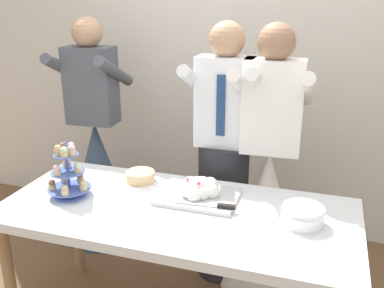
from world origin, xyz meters
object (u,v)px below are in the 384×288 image
at_px(round_cake, 140,178).
at_px(person_groom, 223,170).
at_px(cupcake_stand, 68,174).
at_px(person_bride, 266,202).
at_px(plate_stack, 303,215).
at_px(main_cake_tray, 199,191).
at_px(person_guest, 98,166).
at_px(dessert_table, 176,221).

bearing_deg(round_cake, person_groom, 44.76).
distance_m(cupcake_stand, person_bride, 1.20).
bearing_deg(person_bride, plate_stack, -66.58).
distance_m(cupcake_stand, round_cake, 0.41).
bearing_deg(main_cake_tray, person_guest, 146.87).
relative_size(dessert_table, person_bride, 1.08).
distance_m(dessert_table, cupcake_stand, 0.63).
height_order(cupcake_stand, plate_stack, cupcake_stand).
xyz_separation_m(cupcake_stand, person_groom, (0.69, 0.66, -0.15)).
xyz_separation_m(main_cake_tray, person_bride, (0.30, 0.45, -0.23)).
bearing_deg(person_guest, person_groom, -9.40).
height_order(person_groom, person_bride, same).
distance_m(dessert_table, person_guest, 1.21).
bearing_deg(cupcake_stand, dessert_table, 3.58).
xyz_separation_m(main_cake_tray, person_guest, (-0.99, 0.65, -0.23)).
xyz_separation_m(person_groom, person_bride, (0.29, -0.03, -0.16)).
height_order(round_cake, person_guest, person_guest).
bearing_deg(plate_stack, cupcake_stand, -176.38).
xyz_separation_m(dessert_table, round_cake, (-0.30, 0.23, 0.10)).
relative_size(dessert_table, cupcake_stand, 5.90).
relative_size(cupcake_stand, plate_stack, 1.52).
bearing_deg(plate_stack, person_guest, 153.86).
bearing_deg(person_bride, person_guest, 171.30).
distance_m(cupcake_stand, plate_stack, 1.22).
relative_size(cupcake_stand, main_cake_tray, 0.70).
height_order(round_cake, person_groom, person_groom).
distance_m(plate_stack, person_groom, 0.79).
relative_size(main_cake_tray, round_cake, 1.81).
distance_m(dessert_table, plate_stack, 0.63).
xyz_separation_m(dessert_table, person_groom, (0.09, 0.62, 0.05)).
distance_m(main_cake_tray, plate_stack, 0.55).
height_order(main_cake_tray, round_cake, main_cake_tray).
distance_m(dessert_table, round_cake, 0.40).
bearing_deg(plate_stack, round_cake, 168.08).
xyz_separation_m(round_cake, person_groom, (0.39, 0.39, -0.06)).
xyz_separation_m(cupcake_stand, main_cake_tray, (0.67, 0.18, -0.08)).
bearing_deg(person_guest, plate_stack, -26.14).
xyz_separation_m(dessert_table, cupcake_stand, (-0.59, -0.04, 0.20)).
height_order(plate_stack, person_bride, person_bride).
bearing_deg(person_groom, plate_stack, -48.07).
bearing_deg(person_bride, round_cake, -152.11).
distance_m(plate_stack, person_guest, 1.72).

